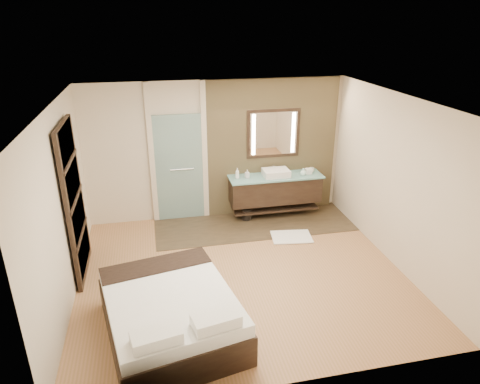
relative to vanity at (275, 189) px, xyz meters
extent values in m
plane|color=#9E7042|center=(-1.10, -1.92, -0.58)|extent=(5.00, 5.00, 0.00)
cube|color=#34281C|center=(-0.50, -0.32, -0.57)|extent=(3.80, 1.30, 0.01)
cube|color=tan|center=(0.00, 0.29, 0.77)|extent=(2.60, 0.08, 2.70)
cube|color=black|center=(0.00, 0.00, -0.01)|extent=(1.80, 0.50, 0.50)
cube|color=black|center=(0.00, 0.00, -0.40)|extent=(1.71, 0.45, 0.04)
cube|color=#90DCD8|center=(0.00, -0.02, 0.27)|extent=(1.85, 0.55, 0.03)
cube|color=white|center=(0.00, -0.02, 0.35)|extent=(0.50, 0.38, 0.13)
cylinder|color=silver|center=(0.00, 0.17, 0.37)|extent=(0.03, 0.03, 0.18)
cylinder|color=silver|center=(0.00, 0.13, 0.45)|extent=(0.02, 0.10, 0.02)
cube|color=black|center=(0.00, 0.24, 1.07)|extent=(1.06, 0.03, 0.96)
cube|color=white|center=(0.00, 0.23, 1.07)|extent=(0.94, 0.01, 0.84)
cube|color=#FFE7BF|center=(-0.40, 0.22, 1.07)|extent=(0.07, 0.01, 0.80)
cube|color=#FFE7BF|center=(0.40, 0.22, 1.07)|extent=(0.07, 0.01, 0.80)
cube|color=silver|center=(-1.85, 0.28, 0.47)|extent=(0.90, 0.05, 2.10)
cylinder|color=silver|center=(-1.80, 0.23, 0.47)|extent=(0.45, 0.03, 0.03)
cube|color=beige|center=(-2.35, 0.29, 0.77)|extent=(0.10, 0.08, 2.70)
cube|color=beige|center=(-1.35, 0.29, 0.77)|extent=(0.10, 0.08, 2.70)
cube|color=black|center=(-3.53, -1.32, 0.62)|extent=(0.06, 1.20, 2.40)
cube|color=#F6E9CF|center=(-3.51, -1.32, -0.21)|extent=(0.02, 1.06, 0.52)
cube|color=#F6E9CF|center=(-3.51, -1.32, 0.38)|extent=(0.02, 1.06, 0.52)
cube|color=#F6E9CF|center=(-3.51, -1.32, 0.96)|extent=(0.02, 1.06, 0.52)
cube|color=#F6E9CF|center=(-3.51, -1.32, 1.55)|extent=(0.02, 1.06, 0.52)
cube|color=black|center=(-2.27, -3.07, -0.37)|extent=(1.87, 2.17, 0.42)
cube|color=white|center=(-2.27, -3.07, -0.07)|extent=(1.81, 2.11, 0.17)
cube|color=black|center=(-2.41, -2.37, 0.01)|extent=(1.53, 0.71, 0.04)
cube|color=white|center=(-2.45, -3.88, 0.09)|extent=(0.57, 0.38, 0.13)
cube|color=white|center=(-1.79, -3.75, 0.09)|extent=(0.57, 0.38, 0.13)
cube|color=white|center=(0.04, -0.97, -0.56)|extent=(0.78, 0.59, 0.02)
cylinder|color=black|center=(-0.60, -0.07, -0.46)|extent=(0.24, 0.24, 0.24)
cube|color=white|center=(0.67, -0.02, 0.33)|extent=(0.12, 0.12, 0.10)
imported|color=white|center=(-0.77, 0.02, 0.39)|extent=(0.09, 0.09, 0.21)
imported|color=#B2B2B2|center=(-0.57, 0.00, 0.37)|extent=(0.08, 0.08, 0.16)
imported|color=#C2F4EF|center=(0.53, -0.10, 0.36)|extent=(0.15, 0.15, 0.15)
imported|color=white|center=(0.77, 0.06, 0.33)|extent=(0.12, 0.12, 0.09)
camera|label=1|loc=(-2.33, -7.54, 3.22)|focal=32.00mm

